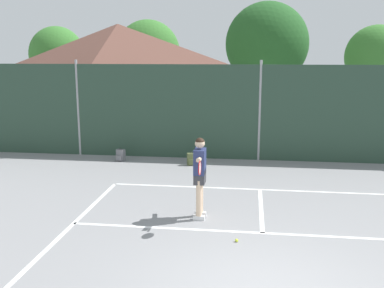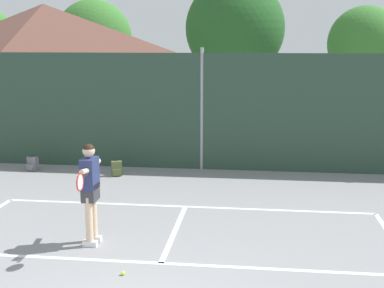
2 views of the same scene
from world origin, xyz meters
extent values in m
cube|color=white|center=(0.00, 5.50, 0.00)|extent=(8.20, 0.10, 0.01)
cube|color=white|center=(0.00, 2.48, 0.00)|extent=(8.20, 0.10, 0.01)
cube|color=white|center=(0.00, 3.96, 0.00)|extent=(0.10, 2.97, 0.01)
cube|color=#284233|center=(0.00, 9.00, 1.65)|extent=(26.00, 0.05, 3.29)
cylinder|color=#99999E|center=(0.00, 9.00, 1.72)|extent=(0.09, 0.09, 3.44)
cube|color=silver|center=(-6.11, 12.91, 1.57)|extent=(6.58, 4.87, 3.13)
pyramid|color=brown|center=(-6.11, 12.91, 4.02)|extent=(7.11, 5.26, 1.78)
cylinder|color=brown|center=(-6.22, 19.04, 1.08)|extent=(0.36, 0.36, 2.16)
ellipsoid|color=#38752D|center=(-6.22, 19.04, 3.71)|extent=(3.65, 3.28, 3.65)
cylinder|color=brown|center=(0.48, 19.04, 1.12)|extent=(0.36, 0.36, 2.24)
ellipsoid|color=#235623|center=(0.48, 19.04, 4.17)|extent=(4.54, 4.09, 4.54)
cylinder|color=brown|center=(6.31, 19.04, 1.05)|extent=(0.36, 0.36, 2.10)
ellipsoid|color=#38752D|center=(6.31, 19.04, 3.50)|extent=(3.31, 2.98, 3.31)
cube|color=silver|center=(-1.39, 3.29, 0.05)|extent=(0.26, 0.13, 0.10)
cube|color=silver|center=(-1.40, 3.05, 0.05)|extent=(0.26, 0.13, 0.10)
cylinder|color=beige|center=(-1.39, 3.29, 0.51)|extent=(0.13, 0.13, 0.82)
cylinder|color=beige|center=(-1.40, 3.05, 0.51)|extent=(0.13, 0.13, 0.82)
cube|color=#38383D|center=(-1.40, 3.17, 0.98)|extent=(0.25, 0.37, 0.32)
cube|color=navy|center=(-1.40, 3.17, 1.32)|extent=(0.25, 0.41, 0.56)
sphere|color=beige|center=(-1.40, 3.17, 1.73)|extent=(0.22, 0.22, 0.22)
sphere|color=black|center=(-1.40, 3.17, 1.75)|extent=(0.21, 0.21, 0.21)
cylinder|color=beige|center=(-1.38, 2.97, 1.42)|extent=(0.10, 0.56, 0.17)
cylinder|color=beige|center=(-1.39, 3.45, 1.37)|extent=(0.10, 0.51, 0.22)
cylinder|color=black|center=(-1.35, 2.77, 1.37)|extent=(0.04, 0.30, 0.04)
torus|color=red|center=(-1.31, 2.42, 1.37)|extent=(0.03, 0.30, 0.30)
cylinder|color=silver|center=(-1.31, 2.42, 1.37)|extent=(0.01, 0.26, 0.26)
sphere|color=#CCE033|center=(-0.52, 1.97, 0.03)|extent=(0.07, 0.07, 0.07)
cube|color=slate|center=(-4.74, 8.23, 0.20)|extent=(0.33, 0.27, 0.40)
cube|color=slate|center=(-4.78, 8.12, 0.12)|extent=(0.23, 0.14, 0.18)
torus|color=black|center=(-4.74, 8.23, 0.42)|extent=(0.09, 0.05, 0.09)
cube|color=#566038|center=(-2.22, 7.96, 0.20)|extent=(0.32, 0.26, 0.40)
cube|color=#566038|center=(-2.19, 7.85, 0.12)|extent=(0.23, 0.13, 0.18)
torus|color=black|center=(-2.22, 7.96, 0.42)|extent=(0.09, 0.04, 0.09)
camera|label=1|loc=(-0.32, -6.30, 3.67)|focal=41.54mm
camera|label=2|loc=(1.49, -5.50, 3.64)|focal=48.82mm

